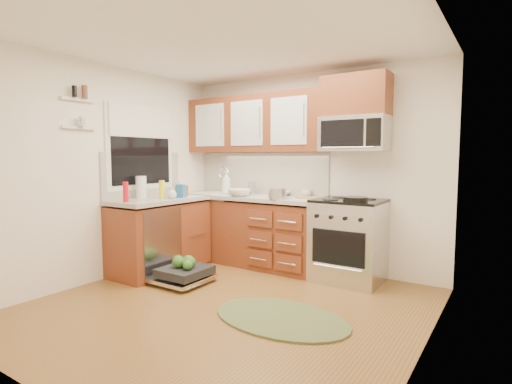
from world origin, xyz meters
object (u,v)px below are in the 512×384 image
Objects in this scene: dishwasher at (182,275)px; bowl_b at (239,193)px; stock_pot at (277,194)px; upper_cabinets at (254,124)px; bowl_a at (281,194)px; microwave at (354,134)px; paper_towel_roll at (141,187)px; cup at (307,193)px; sink at (217,202)px; range at (348,240)px; skillet at (355,199)px; rug at (281,318)px; cutting_board at (309,198)px.

bowl_b reaches higher than dishwasher.
dishwasher is 3.12× the size of stock_pot.
bowl_a is (0.41, 0.03, -0.92)m from upper_cabinets.
microwave reaches higher than bowl_b.
cup is (1.64, 1.28, -0.09)m from paper_towel_roll.
sink is 1.13m from paper_towel_roll.
stock_pot reaches higher than dishwasher.
paper_towel_roll reaches higher than sink.
range is at bearing 0.30° from sink.
sink is at bearing 161.67° from bowl_b.
skillet is at bearing 30.14° from dishwasher.
paper_towel_roll is at bearing 171.19° from rug.
upper_cabinets is 9.14× the size of stock_pot.
cup is at bearing 123.13° from cutting_board.
upper_cabinets is 7.62× the size of skillet.
bowl_b is (-1.54, -0.02, -0.00)m from skillet.
skillet is (1.53, -0.31, -0.90)m from upper_cabinets.
dishwasher is 1.47m from stock_pot.
sink is at bearing 175.76° from skillet.
cutting_board is at bearing 44.24° from stock_pot.
upper_cabinets is 7.43× the size of paper_towel_roll.
skillet is 2.57m from paper_towel_roll.
paper_towel_roll reaches higher than cutting_board.
cup is at bearing 108.60° from rug.
skillet is (0.13, -0.28, -0.72)m from microwave.
microwave is at bearing 11.96° from bowl_b.
upper_cabinets is at bearing 83.96° from dishwasher.
cutting_board is 0.95× the size of bowl_b.
sink is at bearing -169.11° from bowl_a.
skillet is 1.17m from bowl_a.
cup is at bearing 153.56° from skillet.
upper_cabinets is at bearing 16.45° from sink.
dishwasher is (-0.13, -1.27, -1.77)m from upper_cabinets.
cutting_board is at bearing 15.88° from bowl_b.
sink is 1.13m from stock_pot.
stock_pot is at bearing 121.65° from rug.
paper_towel_roll is (-2.28, -1.18, -0.64)m from microwave.
skillet is 0.71m from cutting_board.
range is 0.74× the size of rug.
upper_cabinets reaches higher than sink.
stock_pot is 0.59m from bowl_b.
cutting_board is (1.39, 0.08, 0.14)m from sink.
stock_pot is (-0.96, -0.05, 0.02)m from skillet.
sink reaches higher than dishwasher.
range is 2.58m from paper_towel_roll.
range reaches higher than rug.
bowl_a is at bearing 113.44° from stock_pot.
paper_towel_roll reaches higher than skillet.
stock_pot is at bearing 52.34° from dishwasher.
rug is at bearing -93.75° from microwave.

